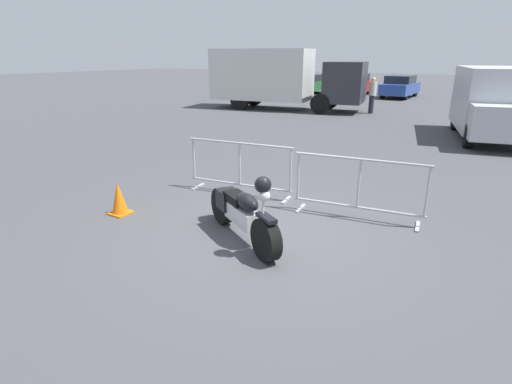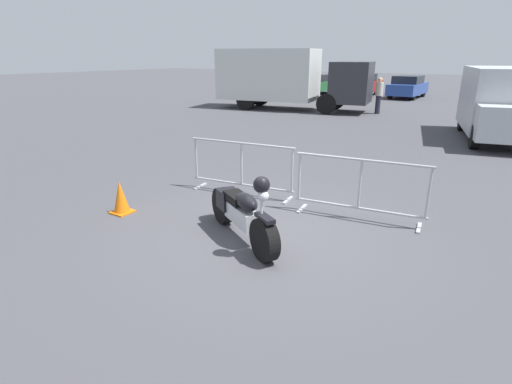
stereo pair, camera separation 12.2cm
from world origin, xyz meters
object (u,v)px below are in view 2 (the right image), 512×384
Objects in this scene: crowd_barrier_far at (360,188)px; parked_car_red at (361,85)px; parked_car_green at (316,84)px; parked_car_blue at (408,87)px; pedestrian at (379,94)px; box_truck at (285,77)px; motorcycle at (242,212)px; traffic_cone at (121,198)px; delivery_van at (500,102)px; crowd_barrier_near at (242,167)px.

parked_car_red reaches higher than crowd_barrier_far.
parked_car_green is 6.30m from parked_car_blue.
parked_car_green is 10.53m from pedestrian.
pedestrian is at bearing 1.83° from box_truck.
parked_car_blue is (-3.03, 23.42, 0.27)m from motorcycle.
motorcycle is 2.45m from traffic_cone.
parked_car_blue is at bearing -87.00° from parked_car_red.
crowd_barrier_far is at bearing -159.96° from parked_car_red.
box_truck is at bearing 107.90° from traffic_cone.
delivery_van is 12.37m from traffic_cone.
box_truck is 15.04m from traffic_cone.
traffic_cone is (0.61, -23.70, -0.43)m from parked_car_blue.
crowd_barrier_near is at bearing 59.13° from traffic_cone.
box_truck is at bearing 175.87° from parked_car_red.
traffic_cone is at bearing -177.40° from parked_car_blue.
parked_car_blue is at bearing 57.28° from box_truck.
box_truck is (-8.25, 12.23, 1.08)m from crowd_barrier_far.
parked_car_red is 1.03× the size of parked_car_blue.
parked_car_red is 2.57× the size of pedestrian.
crowd_barrier_near is 0.52× the size of parked_car_red.
box_truck is at bearing -164.51° from parked_car_green.
crowd_barrier_far is 0.53× the size of parked_car_blue.
parked_car_green is at bearing 99.06° from parked_car_red.
box_truck is at bearing 146.93° from motorcycle.
parked_car_green reaches higher than traffic_cone.
crowd_barrier_near is at bearing -35.81° from delivery_van.
parked_car_green is at bearing 96.05° from parked_car_blue.
delivery_van is (9.76, -3.05, -0.39)m from box_truck.
crowd_barrier_near is 2.38m from traffic_cone.
crowd_barrier_far is 0.42× the size of delivery_van.
box_truck is 4.72× the size of pedestrian.
delivery_van reaches higher than crowd_barrier_far.
crowd_barrier_far is 3.80× the size of traffic_cone.
delivery_van is at bearing -27.12° from box_truck.
motorcycle is at bearing -73.07° from box_truck.
pedestrian is at bearing -137.98° from parked_car_green.
pedestrian reaches higher than crowd_barrier_far.
parked_car_blue reaches higher than crowd_barrier_near.
crowd_barrier_near is 3.80× the size of traffic_cone.
pedestrian is (-1.21, 13.18, 0.37)m from crowd_barrier_near.
traffic_cone is (-5.15, -11.21, -0.95)m from delivery_van.
motorcycle reaches higher than crowd_barrier_far.
parked_car_red is 3.14m from parked_car_blue.
parked_car_blue is at bearing -130.12° from pedestrian.
crowd_barrier_far is at bearing -21.92° from delivery_van.
parked_car_green is at bearing 106.55° from traffic_cone.
parked_car_red is (-8.90, 12.39, -0.50)m from delivery_van.
pedestrian is (0.61, -8.50, 0.20)m from parked_car_blue.
motorcycle is at bearing -26.58° from delivery_van.
crowd_barrier_near is at bearing 155.03° from motorcycle.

